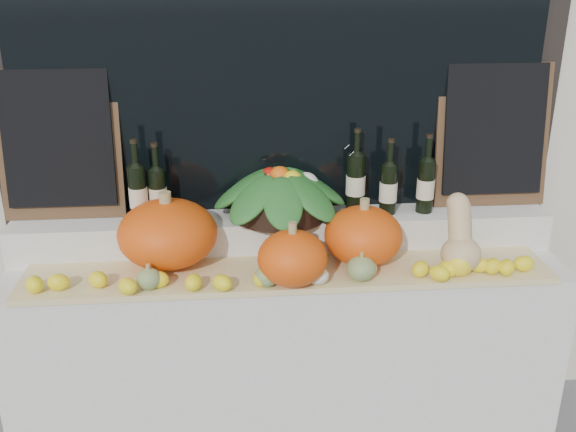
% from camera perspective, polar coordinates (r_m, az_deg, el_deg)
% --- Properties ---
extents(display_sill, '(2.30, 0.55, 0.88)m').
position_cam_1_polar(display_sill, '(2.91, -0.13, -12.02)').
color(display_sill, silver).
rests_on(display_sill, ground).
extents(rear_tier, '(2.30, 0.25, 0.16)m').
position_cam_1_polar(rear_tier, '(2.79, -0.40, -1.36)').
color(rear_tier, silver).
rests_on(rear_tier, display_sill).
extents(straw_bedding, '(2.10, 0.32, 0.02)m').
position_cam_1_polar(straw_bedding, '(2.57, 0.10, -5.13)').
color(straw_bedding, tan).
rests_on(straw_bedding, display_sill).
extents(pumpkin_left, '(0.45, 0.45, 0.27)m').
position_cam_1_polar(pumpkin_left, '(2.61, -10.65, -1.55)').
color(pumpkin_left, '#E9500C').
rests_on(pumpkin_left, straw_bedding).
extents(pumpkin_right, '(0.40, 0.40, 0.24)m').
position_cam_1_polar(pumpkin_right, '(2.61, 6.70, -1.74)').
color(pumpkin_right, '#E9500C').
rests_on(pumpkin_right, straw_bedding).
extents(pumpkin_center, '(0.29, 0.29, 0.21)m').
position_cam_1_polar(pumpkin_center, '(2.42, 0.40, -3.77)').
color(pumpkin_center, '#E9500C').
rests_on(pumpkin_center, straw_bedding).
extents(butternut_squash, '(0.16, 0.21, 0.30)m').
position_cam_1_polar(butternut_squash, '(2.62, 15.05, -2.15)').
color(butternut_squash, tan).
rests_on(butternut_squash, straw_bedding).
extents(decorative_gourds, '(1.29, 0.14, 0.15)m').
position_cam_1_polar(decorative_gourds, '(2.46, 3.17, -4.82)').
color(decorative_gourds, '#2C5A1B').
rests_on(decorative_gourds, straw_bedding).
extents(lemon_heap, '(2.20, 0.16, 0.06)m').
position_cam_1_polar(lemon_heap, '(2.45, 0.33, -5.36)').
color(lemon_heap, yellow).
rests_on(lemon_heap, straw_bedding).
extents(produce_bowl, '(0.60, 0.60, 0.23)m').
position_cam_1_polar(produce_bowl, '(2.71, -0.72, 2.15)').
color(produce_bowl, black).
rests_on(produce_bowl, rear_tier).
extents(wine_bottle_far_left, '(0.08, 0.08, 0.35)m').
position_cam_1_polar(wine_bottle_far_left, '(2.71, -13.17, 1.96)').
color(wine_bottle_far_left, black).
rests_on(wine_bottle_far_left, rear_tier).
extents(wine_bottle_near_left, '(0.08, 0.08, 0.33)m').
position_cam_1_polar(wine_bottle_near_left, '(2.72, -11.49, 1.96)').
color(wine_bottle_near_left, black).
rests_on(wine_bottle_near_left, rear_tier).
extents(wine_bottle_tall, '(0.08, 0.08, 0.36)m').
position_cam_1_polar(wine_bottle_tall, '(2.79, 6.03, 3.05)').
color(wine_bottle_tall, black).
rests_on(wine_bottle_tall, rear_tier).
extents(wine_bottle_near_right, '(0.08, 0.08, 0.33)m').
position_cam_1_polar(wine_bottle_near_right, '(2.77, 8.92, 2.46)').
color(wine_bottle_near_right, black).
rests_on(wine_bottle_near_right, rear_tier).
extents(wine_bottle_far_right, '(0.08, 0.08, 0.34)m').
position_cam_1_polar(wine_bottle_far_right, '(2.81, 12.14, 2.70)').
color(wine_bottle_far_right, black).
rests_on(wine_bottle_far_right, rear_tier).
extents(chalkboard_left, '(0.50, 0.11, 0.62)m').
position_cam_1_polar(chalkboard_left, '(2.81, -19.72, 6.17)').
color(chalkboard_left, '#4C331E').
rests_on(chalkboard_left, rear_tier).
extents(chalkboard_right, '(0.50, 0.11, 0.62)m').
position_cam_1_polar(chalkboard_right, '(2.94, 17.82, 7.05)').
color(chalkboard_right, '#4C331E').
rests_on(chalkboard_right, rear_tier).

